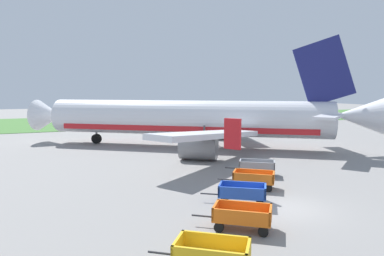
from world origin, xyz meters
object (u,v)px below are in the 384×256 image
(baggage_cart_second_in_row, at_px, (242,216))
(baggage_cart_third_in_row, at_px, (242,193))
(baggage_cart_fourth_in_row, at_px, (254,179))
(airplane, at_px, (195,119))
(baggage_cart_far_end, at_px, (257,167))
(baggage_cart_nearest, at_px, (212,255))

(baggage_cart_second_in_row, height_order, baggage_cart_third_in_row, same)
(baggage_cart_second_in_row, relative_size, baggage_cart_fourth_in_row, 1.00)
(airplane, distance_m, baggage_cart_third_in_row, 19.06)
(baggage_cart_second_in_row, xyz_separation_m, baggage_cart_far_end, (5.97, 8.28, 0.00))
(airplane, xyz_separation_m, baggage_cart_nearest, (-9.26, -24.13, -2.45))
(baggage_cart_third_in_row, bearing_deg, baggage_cart_fourth_in_row, 47.48)
(baggage_cart_third_in_row, bearing_deg, baggage_cart_far_end, 51.15)
(baggage_cart_second_in_row, relative_size, baggage_cart_far_end, 0.98)
(baggage_cart_far_end, bearing_deg, airplane, 87.71)
(baggage_cart_far_end, bearing_deg, baggage_cart_third_in_row, -128.85)
(baggage_cart_fourth_in_row, height_order, baggage_cart_far_end, same)
(baggage_cart_nearest, height_order, baggage_cart_second_in_row, same)
(baggage_cart_third_in_row, distance_m, baggage_cart_fourth_in_row, 3.22)
(baggage_cart_far_end, bearing_deg, baggage_cart_nearest, -128.32)
(baggage_cart_second_in_row, bearing_deg, baggage_cart_far_end, 54.19)
(baggage_cart_third_in_row, bearing_deg, baggage_cart_nearest, -127.84)
(baggage_cart_third_in_row, height_order, baggage_cart_fourth_in_row, same)
(airplane, distance_m, baggage_cart_fourth_in_row, 16.32)
(baggage_cart_second_in_row, xyz_separation_m, baggage_cart_fourth_in_row, (3.94, 5.42, 0.00))
(baggage_cart_fourth_in_row, distance_m, baggage_cart_far_end, 3.50)
(baggage_cart_second_in_row, distance_m, baggage_cart_third_in_row, 3.52)
(baggage_cart_second_in_row, relative_size, baggage_cart_third_in_row, 0.98)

